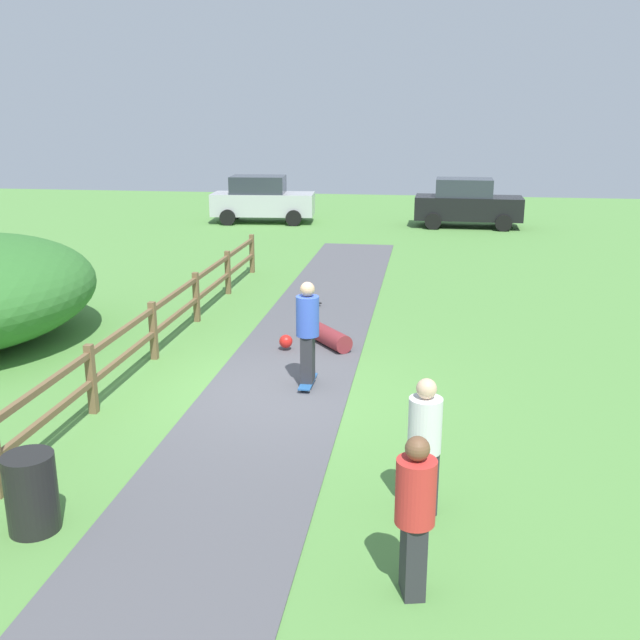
# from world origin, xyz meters

# --- Properties ---
(ground_plane) EXTENTS (60.00, 60.00, 0.00)m
(ground_plane) POSITION_xyz_m (0.00, 0.00, 0.00)
(ground_plane) COLOR #568E42
(asphalt_path) EXTENTS (2.40, 28.00, 0.02)m
(asphalt_path) POSITION_xyz_m (0.00, 0.00, 0.01)
(asphalt_path) COLOR #515156
(asphalt_path) RESTS_ON ground_plane
(wooden_fence) EXTENTS (0.12, 18.12, 1.10)m
(wooden_fence) POSITION_xyz_m (-2.60, 0.00, 0.67)
(wooden_fence) COLOR brown
(wooden_fence) RESTS_ON ground_plane
(trash_bin) EXTENTS (0.56, 0.56, 0.90)m
(trash_bin) POSITION_xyz_m (-1.80, -4.45, 0.45)
(trash_bin) COLOR black
(trash_bin) RESTS_ON ground_plane
(skater_riding) EXTENTS (0.38, 0.80, 1.79)m
(skater_riding) POSITION_xyz_m (0.48, 0.29, 1.02)
(skater_riding) COLOR #265999
(skater_riding) RESTS_ON asphalt_path
(skater_fallen) EXTENTS (1.43, 1.41, 0.36)m
(skater_fallen) POSITION_xyz_m (0.38, 2.59, 0.20)
(skater_fallen) COLOR maroon
(skater_fallen) RESTS_ON asphalt_path
(skateboard_loose) EXTENTS (0.67, 0.74, 0.08)m
(skateboard_loose) POSITION_xyz_m (-0.39, 5.71, 0.09)
(skateboard_loose) COLOR black
(skateboard_loose) RESTS_ON asphalt_path
(bystander_red) EXTENTS (0.46, 0.46, 1.64)m
(bystander_red) POSITION_xyz_m (2.37, -4.96, 0.90)
(bystander_red) COLOR #2D2D33
(bystander_red) RESTS_ON ground_plane
(bystander_white) EXTENTS (0.54, 0.54, 1.64)m
(bystander_white) POSITION_xyz_m (2.43, -3.45, 0.90)
(bystander_white) COLOR #2D2D33
(bystander_white) RESTS_ON ground_plane
(parked_car_silver) EXTENTS (4.33, 2.28, 1.92)m
(parked_car_silver) POSITION_xyz_m (-4.52, 18.69, 0.96)
(parked_car_silver) COLOR #B7B7BC
(parked_car_silver) RESTS_ON ground_plane
(parked_car_black) EXTENTS (4.24, 2.08, 1.92)m
(parked_car_black) POSITION_xyz_m (3.86, 18.70, 0.96)
(parked_car_black) COLOR black
(parked_car_black) RESTS_ON ground_plane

